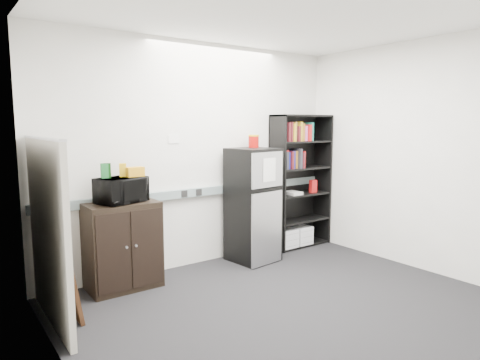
{
  "coord_description": "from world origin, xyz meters",
  "views": [
    {
      "loc": [
        -2.67,
        -2.76,
        1.73
      ],
      "look_at": [
        -0.01,
        0.9,
        1.13
      ],
      "focal_mm": 32.0,
      "sensor_mm": 36.0,
      "label": 1
    }
  ],
  "objects_px": {
    "cabinet": "(123,245)",
    "refrigerator": "(253,205)",
    "bookshelf": "(299,178)",
    "microwave": "(121,190)",
    "cubicle_partition": "(48,232)"
  },
  "relations": [
    {
      "from": "bookshelf",
      "to": "refrigerator",
      "type": "bearing_deg",
      "value": -171.06
    },
    {
      "from": "cabinet",
      "to": "refrigerator",
      "type": "distance_m",
      "value": 1.7
    },
    {
      "from": "cubicle_partition",
      "to": "refrigerator",
      "type": "bearing_deg",
      "value": 7.82
    },
    {
      "from": "bookshelf",
      "to": "microwave",
      "type": "height_order",
      "value": "bookshelf"
    },
    {
      "from": "microwave",
      "to": "refrigerator",
      "type": "relative_size",
      "value": 0.33
    },
    {
      "from": "bookshelf",
      "to": "microwave",
      "type": "xyz_separation_m",
      "value": [
        -2.61,
        -0.08,
        0.08
      ]
    },
    {
      "from": "microwave",
      "to": "refrigerator",
      "type": "distance_m",
      "value": 1.71
    },
    {
      "from": "cubicle_partition",
      "to": "refrigerator",
      "type": "distance_m",
      "value": 2.51
    },
    {
      "from": "refrigerator",
      "to": "cubicle_partition",
      "type": "bearing_deg",
      "value": -178.8
    },
    {
      "from": "cubicle_partition",
      "to": "refrigerator",
      "type": "xyz_separation_m",
      "value": [
        2.48,
        0.34,
        -0.1
      ]
    },
    {
      "from": "cabinet",
      "to": "microwave",
      "type": "bearing_deg",
      "value": -90.0
    },
    {
      "from": "cubicle_partition",
      "to": "cabinet",
      "type": "xyz_separation_m",
      "value": [
        0.8,
        0.42,
        -0.35
      ]
    },
    {
      "from": "bookshelf",
      "to": "cubicle_partition",
      "type": "distance_m",
      "value": 3.45
    },
    {
      "from": "cubicle_partition",
      "to": "cabinet",
      "type": "height_order",
      "value": "cubicle_partition"
    },
    {
      "from": "cabinet",
      "to": "refrigerator",
      "type": "bearing_deg",
      "value": -2.73
    }
  ]
}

